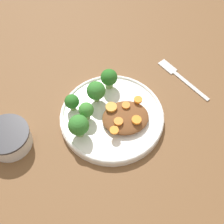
# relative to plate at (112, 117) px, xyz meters

# --- Properties ---
(ground_plane) EXTENTS (4.00, 4.00, 0.00)m
(ground_plane) POSITION_rel_plate_xyz_m (0.00, 0.00, -0.01)
(ground_plane) COLOR brown
(plate) EXTENTS (0.25, 0.25, 0.02)m
(plate) POSITION_rel_plate_xyz_m (0.00, 0.00, 0.00)
(plate) COLOR white
(plate) RESTS_ON ground_plane
(dip_bowl) EXTENTS (0.10, 0.10, 0.05)m
(dip_bowl) POSITION_rel_plate_xyz_m (0.24, 0.01, 0.02)
(dip_bowl) COLOR silver
(dip_bowl) RESTS_ON ground_plane
(stew_mound) EXTENTS (0.11, 0.09, 0.02)m
(stew_mound) POSITION_rel_plate_xyz_m (-0.03, 0.02, 0.02)
(stew_mound) COLOR brown
(stew_mound) RESTS_ON plate
(broccoli_floret_0) EXTENTS (0.03, 0.03, 0.05)m
(broccoli_floret_0) POSITION_rel_plate_xyz_m (0.09, -0.04, 0.03)
(broccoli_floret_0) COLOR #759E51
(broccoli_floret_0) RESTS_ON plate
(broccoli_floret_1) EXTENTS (0.04, 0.04, 0.05)m
(broccoli_floret_1) POSITION_rel_plate_xyz_m (0.06, -0.01, 0.04)
(broccoli_floret_1) COLOR #7FA85B
(broccoli_floret_1) RESTS_ON plate
(broccoli_floret_2) EXTENTS (0.05, 0.05, 0.06)m
(broccoli_floret_2) POSITION_rel_plate_xyz_m (0.03, -0.05, 0.04)
(broccoli_floret_2) COLOR #7FA85B
(broccoli_floret_2) RESTS_ON plate
(broccoli_floret_3) EXTENTS (0.04, 0.04, 0.06)m
(broccoli_floret_3) POSITION_rel_plate_xyz_m (-0.01, -0.09, 0.04)
(broccoli_floret_3) COLOR #7FA85B
(broccoli_floret_3) RESTS_ON plate
(broccoli_floret_4) EXTENTS (0.05, 0.05, 0.06)m
(broccoli_floret_4) POSITION_rel_plate_xyz_m (0.08, 0.03, 0.04)
(broccoli_floret_4) COLOR #7FA85B
(broccoli_floret_4) RESTS_ON plate
(carrot_slice_0) EXTENTS (0.03, 0.03, 0.01)m
(carrot_slice_0) POSITION_rel_plate_xyz_m (-0.00, -0.01, 0.03)
(carrot_slice_0) COLOR orange
(carrot_slice_0) RESTS_ON stew_mound
(carrot_slice_1) EXTENTS (0.02, 0.02, 0.01)m
(carrot_slice_1) POSITION_rel_plate_xyz_m (-0.03, -0.01, 0.03)
(carrot_slice_1) COLOR orange
(carrot_slice_1) RESTS_ON stew_mound
(carrot_slice_2) EXTENTS (0.02, 0.02, 0.01)m
(carrot_slice_2) POSITION_rel_plate_xyz_m (-0.01, 0.03, 0.03)
(carrot_slice_2) COLOR orange
(carrot_slice_2) RESTS_ON stew_mound
(carrot_slice_3) EXTENTS (0.02, 0.02, 0.01)m
(carrot_slice_3) POSITION_rel_plate_xyz_m (-0.05, 0.04, 0.03)
(carrot_slice_3) COLOR orange
(carrot_slice_3) RESTS_ON stew_mound
(carrot_slice_4) EXTENTS (0.02, 0.02, 0.00)m
(carrot_slice_4) POSITION_rel_plate_xyz_m (0.01, 0.05, 0.03)
(carrot_slice_4) COLOR orange
(carrot_slice_4) RESTS_ON stew_mound
(carrot_slice_5) EXTENTS (0.02, 0.02, 0.01)m
(carrot_slice_5) POSITION_rel_plate_xyz_m (-0.07, -0.01, 0.03)
(carrot_slice_5) COLOR orange
(carrot_slice_5) RESTS_ON stew_mound
(fork) EXTENTS (0.09, 0.16, 0.01)m
(fork) POSITION_rel_plate_xyz_m (-0.20, -0.09, -0.01)
(fork) COLOR silver
(fork) RESTS_ON ground_plane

